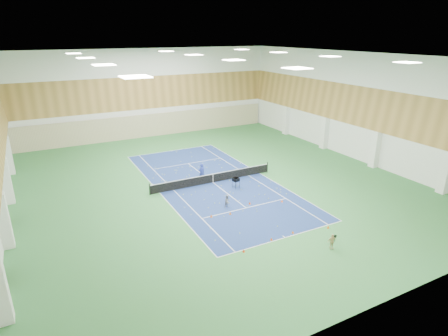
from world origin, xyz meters
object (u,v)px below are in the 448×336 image
object	(u,v)px
coach	(202,173)
child_court	(227,201)
tennis_net	(213,177)
ball_cart	(236,183)
child_apron	(332,241)

from	to	relation	value
coach	child_court	distance (m)	6.19
tennis_net	ball_cart	xyz separation A→B (m)	(1.38, -2.15, -0.05)
tennis_net	coach	bearing A→B (deg)	143.89
coach	child_apron	bearing A→B (deg)	89.26
tennis_net	coach	size ratio (longest dim) A/B	6.59
coach	tennis_net	bearing A→B (deg)	132.47
tennis_net	child_apron	size ratio (longest dim) A/B	11.35
child_court	ball_cart	distance (m)	4.30
ball_cart	tennis_net	bearing A→B (deg)	111.50
tennis_net	child_court	xyz separation A→B (m)	(-1.32, -5.49, 0.00)
child_court	child_apron	distance (m)	9.61
coach	ball_cart	size ratio (longest dim) A/B	1.94
tennis_net	child_apron	bearing A→B (deg)	-82.36
child_court	child_apron	bearing A→B (deg)	-81.48
tennis_net	child_court	size ratio (longest dim) A/B	11.54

